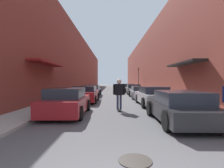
# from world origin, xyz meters

# --- Properties ---
(ground) EXTENTS (130.76, 130.76, 0.00)m
(ground) POSITION_xyz_m (0.00, 23.77, 0.00)
(ground) COLOR #515154
(curb_strip_left) EXTENTS (1.80, 59.44, 0.12)m
(curb_strip_left) POSITION_xyz_m (-4.37, 29.72, 0.06)
(curb_strip_left) COLOR #A3A099
(curb_strip_left) RESTS_ON ground
(curb_strip_right) EXTENTS (1.80, 59.44, 0.12)m
(curb_strip_right) POSITION_xyz_m (4.37, 29.72, 0.06)
(curb_strip_right) COLOR #A3A099
(curb_strip_right) RESTS_ON ground
(building_row_left) EXTENTS (4.90, 59.44, 9.13)m
(building_row_left) POSITION_xyz_m (-7.26, 29.71, 4.56)
(building_row_left) COLOR brown
(building_row_left) RESTS_ON ground
(building_row_right) EXTENTS (4.90, 59.44, 9.55)m
(building_row_right) POSITION_xyz_m (7.26, 29.71, 4.78)
(building_row_right) COLOR brown
(building_row_right) RESTS_ON ground
(parked_car_left_0) EXTENTS (1.92, 3.96, 1.32)m
(parked_car_left_0) POSITION_xyz_m (-2.47, 6.43, 0.63)
(parked_car_left_0) COLOR maroon
(parked_car_left_0) RESTS_ON ground
(parked_car_left_1) EXTENTS (1.93, 4.21, 1.27)m
(parked_car_left_1) POSITION_xyz_m (-2.36, 11.74, 0.62)
(parked_car_left_1) COLOR maroon
(parked_car_left_1) RESTS_ON ground
(parked_car_left_2) EXTENTS (1.97, 4.38, 1.23)m
(parked_car_left_2) POSITION_xyz_m (-2.53, 17.15, 0.60)
(parked_car_left_2) COLOR navy
(parked_car_left_2) RESTS_ON ground
(parked_car_right_0) EXTENTS (2.01, 4.27, 1.25)m
(parked_car_right_0) POSITION_xyz_m (2.44, 4.91, 0.61)
(parked_car_right_0) COLOR #232326
(parked_car_right_0) RESTS_ON ground
(parked_car_right_1) EXTENTS (1.89, 4.33, 1.29)m
(parked_car_right_1) POSITION_xyz_m (2.49, 9.83, 0.63)
(parked_car_right_1) COLOR #B7B7BC
(parked_car_right_1) RESTS_ON ground
(parked_car_right_2) EXTENTS (2.00, 4.73, 1.14)m
(parked_car_right_2) POSITION_xyz_m (2.52, 15.03, 0.56)
(parked_car_right_2) COLOR gray
(parked_car_right_2) RESTS_ON ground
(parked_car_right_3) EXTENTS (1.88, 4.81, 1.23)m
(parked_car_right_3) POSITION_xyz_m (2.49, 20.57, 0.61)
(parked_car_right_3) COLOR gray
(parked_car_right_3) RESTS_ON ground
(parked_car_right_4) EXTENTS (2.02, 4.20, 1.21)m
(parked_car_right_4) POSITION_xyz_m (2.34, 26.25, 0.59)
(parked_car_right_4) COLOR gray
(parked_car_right_4) RESTS_ON ground
(skateboarder) EXTENTS (0.67, 0.78, 1.76)m
(skateboarder) POSITION_xyz_m (0.13, 7.64, 1.08)
(skateboarder) COLOR black
(skateboarder) RESTS_ON ground
(manhole_cover) EXTENTS (0.70, 0.70, 0.02)m
(manhole_cover) POSITION_xyz_m (0.21, 1.55, 0.01)
(manhole_cover) COLOR #332D28
(manhole_cover) RESTS_ON ground
(traffic_light) EXTENTS (0.16, 0.22, 3.91)m
(traffic_light) POSITION_xyz_m (4.56, 29.78, 2.51)
(traffic_light) COLOR #2D2D2D
(traffic_light) RESTS_ON curb_strip_right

